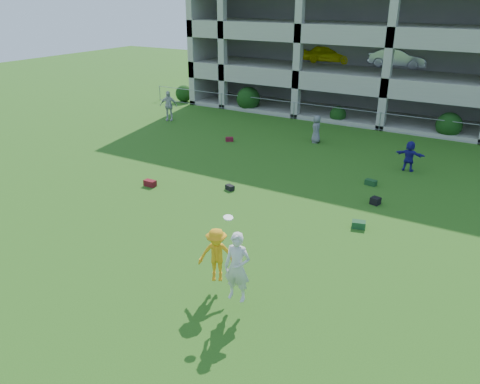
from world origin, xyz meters
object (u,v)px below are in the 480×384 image
Objects in this scene: bystander_b at (168,106)px; crate_d at (375,201)px; frisbee_contest at (224,260)px; bystander_c at (316,129)px; bystander_d at (409,156)px; parking_garage at (421,24)px.

bystander_b reaches higher than crate_d.
frisbee_contest is at bearing -75.35° from bystander_b.
frisbee_contest reaches higher than bystander_c.
bystander_c is 16.05m from frisbee_contest.
frisbee_contest reaches higher than bystander_b.
bystander_c is 4.64× the size of crate_d.
frisbee_contest reaches higher than crate_d.
bystander_d is at bearing 48.12° from bystander_c.
bystander_d is 0.68× the size of frisbee_contest.
bystander_d is at bearing -34.62° from bystander_b.
crate_d is at bearing -50.58° from bystander_b.
bystander_c is at bearing -19.92° from bystander_d.
frisbee_contest is at bearing -8.83° from bystander_c.
bystander_d is 13.71m from frisbee_contest.
parking_garage is (-3.00, 20.10, 5.86)m from crate_d.
bystander_c is 1.07× the size of bystander_d.
crate_d is 0.16× the size of frisbee_contest.
bystander_c is 8.87m from crate_d.
bystander_b is at bearing -134.47° from parking_garage.
parking_garage reaches higher than bystander_b.
parking_garage is (2.50, 13.17, 5.20)m from bystander_c.
bystander_d is at bearing 87.09° from crate_d.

